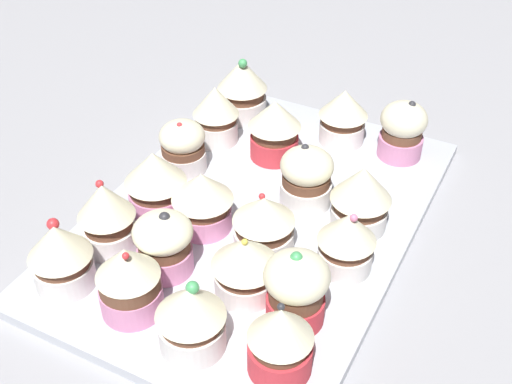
{
  "coord_description": "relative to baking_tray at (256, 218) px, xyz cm",
  "views": [
    {
      "loc": [
        -48.76,
        -25.25,
        47.27
      ],
      "look_at": [
        0.0,
        0.0,
        4.2
      ],
      "focal_mm": 46.62,
      "sensor_mm": 36.0,
      "label": 1
    }
  ],
  "objects": [
    {
      "name": "cupcake_14",
      "position": [
        -17.46,
        11.32,
        4.33
      ],
      "size": [
        6.01,
        6.01,
        7.6
      ],
      "color": "white",
      "rests_on": "baking_tray"
    },
    {
      "name": "cupcake_3",
      "position": [
        3.25,
        -10.4,
        4.53
      ],
      "size": [
        6.34,
        6.34,
        7.52
      ],
      "color": "white",
      "rests_on": "baking_tray"
    },
    {
      "name": "cupcake_6",
      "position": [
        -10.59,
        -4.35,
        4.05
      ],
      "size": [
        6.32,
        6.32,
        6.81
      ],
      "color": "white",
      "rests_on": "baking_tray"
    },
    {
      "name": "cupcake_11",
      "position": [
        -11.38,
        3.98,
        3.93
      ],
      "size": [
        5.79,
        5.79,
        6.75
      ],
      "color": "pink",
      "rests_on": "baking_tray"
    },
    {
      "name": "cupcake_13",
      "position": [
        10.74,
        3.11,
        4.56
      ],
      "size": [
        6.27,
        6.27,
        7.58
      ],
      "color": "#D1333D",
      "rests_on": "baking_tray"
    },
    {
      "name": "cupcake_12",
      "position": [
        -4.28,
        3.95,
        4.17
      ],
      "size": [
        6.42,
        6.42,
        6.83
      ],
      "color": "pink",
      "rests_on": "baking_tray"
    },
    {
      "name": "cupcake_19",
      "position": [
        17.15,
        10.87,
        4.72
      ],
      "size": [
        6.42,
        6.42,
        8.42
      ],
      "color": "white",
      "rests_on": "baking_tray"
    },
    {
      "name": "cupcake_16",
      "position": [
        -4.05,
        9.86,
        4.43
      ],
      "size": [
        6.65,
        6.65,
        7.32
      ],
      "color": "pink",
      "rests_on": "baking_tray"
    },
    {
      "name": "cupcake_9",
      "position": [
        17.51,
        -2.85,
        4.31
      ],
      "size": [
        6.0,
        6.0,
        7.1
      ],
      "color": "white",
      "rests_on": "baking_tray"
    },
    {
      "name": "cupcake_8",
      "position": [
        4.25,
        -3.88,
        4.08
      ],
      "size": [
        5.74,
        5.74,
        7.18
      ],
      "color": "white",
      "rests_on": "baking_tray"
    },
    {
      "name": "cupcake_0",
      "position": [
        -16.93,
        -10.98,
        4.19
      ],
      "size": [
        5.51,
        5.51,
        7.34
      ],
      "color": "#D1333D",
      "rests_on": "baking_tray"
    },
    {
      "name": "cupcake_2",
      "position": [
        -3.2,
        -11.38,
        4.04
      ],
      "size": [
        5.72,
        5.72,
        6.89
      ],
      "color": "white",
      "rests_on": "baking_tray"
    },
    {
      "name": "cupcake_1",
      "position": [
        -11.43,
        -9.86,
        4.51
      ],
      "size": [
        5.84,
        5.84,
        7.8
      ],
      "color": "#D1333D",
      "rests_on": "baking_tray"
    },
    {
      "name": "cupcake_5",
      "position": [
        -18.22,
        -3.3,
        4.16
      ],
      "size": [
        6.06,
        6.06,
        7.34
      ],
      "color": "white",
      "rests_on": "baking_tray"
    },
    {
      "name": "cupcake_15",
      "position": [
        -11.32,
        10.64,
        4.74
      ],
      "size": [
        5.74,
        5.74,
        8.21
      ],
      "color": "white",
      "rests_on": "baking_tray"
    },
    {
      "name": "ground_plane",
      "position": [
        0.0,
        0.0,
        -2.1
      ],
      "size": [
        180.0,
        180.0,
        3.0
      ],
      "primitive_type": "cube",
      "color": "#9E9EA3"
    },
    {
      "name": "cupcake_7",
      "position": [
        -4.33,
        -3.1,
        3.85
      ],
      "size": [
        6.27,
        6.27,
        6.6
      ],
      "color": "white",
      "rests_on": "baking_tray"
    },
    {
      "name": "cupcake_10",
      "position": [
        -17.2,
        3.77,
        4.32
      ],
      "size": [
        5.78,
        5.78,
        7.64
      ],
      "color": "pink",
      "rests_on": "baking_tray"
    },
    {
      "name": "baking_tray",
      "position": [
        0.0,
        0.0,
        0.0
      ],
      "size": [
        46.35,
        32.18,
        1.2
      ],
      "color": "silver",
      "rests_on": "ground_plane"
    },
    {
      "name": "cupcake_17",
      "position": [
        3.51,
        11.3,
        3.76
      ],
      "size": [
        5.29,
        5.29,
        6.54
      ],
      "color": "white",
      "rests_on": "baking_tray"
    },
    {
      "name": "cupcake_18",
      "position": [
        10.53,
        10.95,
        4.46
      ],
      "size": [
        5.67,
        5.67,
        7.45
      ],
      "color": "white",
      "rests_on": "baking_tray"
    },
    {
      "name": "cupcake_4",
      "position": [
        17.85,
        -10.21,
        4.22
      ],
      "size": [
        5.5,
        5.5,
        7.4
      ],
      "color": "pink",
      "rests_on": "baking_tray"
    }
  ]
}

